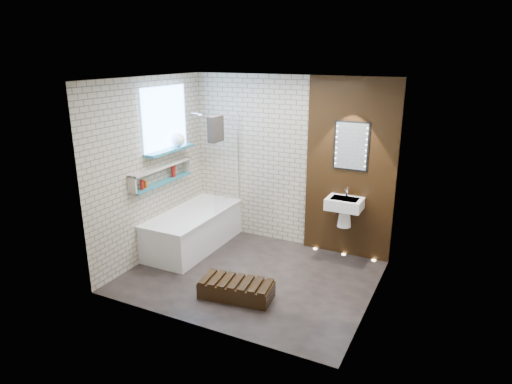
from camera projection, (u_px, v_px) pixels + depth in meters
The scene contains 15 objects.
ground at pixel (251, 275), 6.06m from camera, with size 3.20×3.20×0.00m, color black.
room_shell at pixel (251, 184), 5.67m from camera, with size 3.24×3.20×2.60m.
walnut_panel at pixel (350, 170), 6.35m from camera, with size 1.30×0.06×2.60m, color black.
clerestory_window at pixel (165, 125), 6.45m from camera, with size 0.18×1.00×0.94m.
display_niche at pixel (162, 175), 6.48m from camera, with size 0.14×1.30×0.26m.
bathtub at pixel (194, 229), 6.88m from camera, with size 0.79×1.74×0.70m.
bath_screen at pixel (227, 163), 6.81m from camera, with size 0.01×0.78×1.40m, color white.
towel at pixel (216, 129), 6.39m from camera, with size 0.11×0.29×0.37m, color black.
shower_head at pixel (203, 114), 6.82m from camera, with size 0.18×0.18×0.02m, color silver.
washbasin at pixel (344, 208), 6.34m from camera, with size 0.50×0.36×0.58m.
led_mirror at pixel (351, 146), 6.22m from camera, with size 0.50×0.02×0.70m.
walnut_step at pixel (236, 290), 5.50m from camera, with size 0.90×0.40×0.20m, color black.
niche_bottles at pixel (161, 177), 6.46m from camera, with size 0.07×0.78×0.17m.
sill_vases at pixel (178, 140), 6.66m from camera, with size 0.20×0.20×0.20m.
floor_uplights at pixel (344, 254), 6.68m from camera, with size 0.96×0.06×0.01m.
Camera 1 is at (2.47, -4.85, 2.91)m, focal length 31.25 mm.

